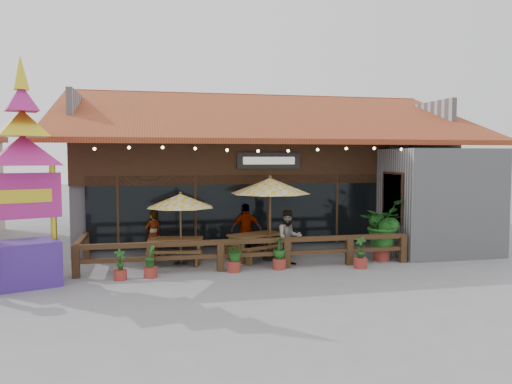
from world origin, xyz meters
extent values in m
plane|color=gray|center=(0.00, 0.00, 0.00)|extent=(100.00, 100.00, 0.00)
cube|color=#9E9FA3|center=(0.00, 7.00, 2.00)|extent=(14.00, 10.00, 4.00)
cube|color=#372011|center=(-1.50, 1.92, 3.20)|extent=(11.00, 0.16, 1.60)
cube|color=black|center=(-1.50, 1.90, 1.50)|extent=(10.00, 0.12, 2.40)
cube|color=#E49C66|center=(-1.50, 2.10, 1.50)|extent=(9.80, 0.05, 2.20)
cube|color=#9E9FA3|center=(5.25, 0.65, 1.80)|extent=(3.50, 2.70, 3.60)
cube|color=red|center=(3.44, 0.50, 2.00)|extent=(0.06, 1.20, 1.50)
cube|color=#372011|center=(3.43, 0.50, 2.00)|extent=(0.04, 1.34, 1.64)
cube|color=#A43E25|center=(0.00, 3.50, 4.90)|extent=(15.50, 7.05, 2.37)
cube|color=#A43E25|center=(0.00, 10.50, 4.90)|extent=(15.50, 7.05, 2.37)
cube|color=#A43E25|center=(0.00, 7.00, 6.02)|extent=(15.50, 0.30, 0.12)
cube|color=#9E9FA3|center=(-7.00, 7.00, 4.70)|extent=(0.20, 9.00, 1.80)
cube|color=#9E9FA3|center=(7.00, 7.00, 4.70)|extent=(0.20, 9.00, 1.80)
cube|color=black|center=(-0.50, 1.80, 3.20)|extent=(2.20, 0.10, 0.55)
cube|color=silver|center=(-0.50, 1.74, 3.20)|extent=(1.80, 0.02, 0.25)
cube|color=#372011|center=(-5.50, 1.86, 1.50)|extent=(0.08, 0.08, 2.40)
cube|color=#372011|center=(-3.00, 1.86, 1.50)|extent=(0.08, 0.08, 2.40)
cube|color=#372011|center=(-0.50, 1.86, 1.50)|extent=(0.08, 0.08, 2.40)
cube|color=#372011|center=(2.00, 1.86, 1.50)|extent=(0.08, 0.08, 2.40)
sphere|color=#FFDC8C|center=(-6.00, 0.08, 3.55)|extent=(0.09, 0.09, 0.09)
sphere|color=#FFDC8C|center=(-5.05, 0.08, 3.59)|extent=(0.09, 0.09, 0.09)
sphere|color=#FFDC8C|center=(-4.10, 0.08, 3.60)|extent=(0.09, 0.09, 0.09)
sphere|color=#FFDC8C|center=(-3.15, 0.08, 3.57)|extent=(0.09, 0.09, 0.09)
sphere|color=#FFDC8C|center=(-2.20, 0.08, 3.53)|extent=(0.09, 0.09, 0.09)
sphere|color=#FFDC8C|center=(-1.25, 0.08, 3.50)|extent=(0.09, 0.09, 0.09)
sphere|color=#FFDC8C|center=(-0.30, 0.08, 3.51)|extent=(0.09, 0.09, 0.09)
sphere|color=#FFDC8C|center=(0.65, 0.08, 3.55)|extent=(0.09, 0.09, 0.09)
sphere|color=#FFDC8C|center=(1.60, 0.08, 3.59)|extent=(0.09, 0.09, 0.09)
sphere|color=#FFDC8C|center=(2.55, 0.08, 3.60)|extent=(0.09, 0.09, 0.09)
sphere|color=#FFDC8C|center=(3.50, 0.08, 3.57)|extent=(0.09, 0.09, 0.09)
cube|color=#462D19|center=(-6.50, -0.50, 0.45)|extent=(0.20, 0.20, 0.90)
cube|color=#462D19|center=(-4.50, -0.50, 0.45)|extent=(0.20, 0.20, 0.90)
cube|color=#462D19|center=(-2.50, -0.50, 0.45)|extent=(0.20, 0.20, 0.90)
cube|color=#462D19|center=(-0.50, -0.50, 0.45)|extent=(0.20, 0.20, 0.90)
cube|color=#462D19|center=(1.50, -0.50, 0.45)|extent=(0.20, 0.20, 0.90)
cube|color=#462D19|center=(3.30, -0.50, 0.45)|extent=(0.20, 0.20, 0.90)
cube|color=#462D19|center=(-1.60, -0.50, 0.85)|extent=(9.80, 0.16, 0.14)
cube|color=#462D19|center=(-1.60, -0.50, 0.45)|extent=(9.80, 0.12, 0.12)
cube|color=#462D19|center=(-6.50, 0.75, 0.85)|extent=(0.16, 2.50, 0.14)
cube|color=#462D19|center=(-6.50, 1.90, 0.45)|extent=(0.20, 0.20, 0.90)
cylinder|color=brown|center=(-3.57, 0.68, 1.06)|extent=(0.06, 0.06, 2.12)
cone|color=yellow|center=(-3.57, 0.68, 1.98)|extent=(2.66, 2.66, 0.42)
sphere|color=brown|center=(-3.57, 0.68, 2.21)|extent=(0.09, 0.09, 0.09)
cylinder|color=black|center=(-3.57, 0.68, 0.03)|extent=(0.41, 0.41, 0.06)
cylinder|color=brown|center=(-0.70, 0.76, 1.28)|extent=(0.07, 0.07, 2.57)
cone|color=yellow|center=(-0.70, 0.76, 2.40)|extent=(3.33, 3.33, 0.50)
sphere|color=brown|center=(-0.70, 0.76, 2.68)|extent=(0.11, 0.11, 0.11)
cylinder|color=black|center=(-0.70, 0.76, 0.03)|extent=(0.49, 0.49, 0.07)
cube|color=brown|center=(-3.71, 0.85, 0.77)|extent=(1.76, 1.03, 0.06)
cube|color=brown|center=(-4.42, 0.97, 0.38)|extent=(0.20, 0.73, 0.77)
cube|color=brown|center=(-2.99, 0.74, 0.38)|extent=(0.20, 0.73, 0.77)
cube|color=brown|center=(-3.80, 0.29, 0.46)|extent=(1.68, 0.55, 0.05)
cube|color=brown|center=(-3.61, 1.41, 0.46)|extent=(1.68, 0.55, 0.05)
cube|color=brown|center=(-1.13, 0.90, 0.81)|extent=(1.95, 1.46, 0.07)
cube|color=brown|center=(-1.84, 0.59, 0.41)|extent=(0.39, 0.74, 0.81)
cube|color=brown|center=(-0.42, 1.21, 0.41)|extent=(0.39, 0.74, 0.81)
cube|color=brown|center=(-0.89, 0.35, 0.48)|extent=(1.74, 0.99, 0.06)
cube|color=brown|center=(-1.37, 1.46, 0.48)|extent=(1.74, 0.99, 0.06)
cube|color=#442486|center=(-7.61, -1.11, 0.58)|extent=(1.86, 1.63, 1.17)
cube|color=#B4217C|center=(-7.61, -1.11, 2.33)|extent=(1.73, 0.83, 1.17)
cube|color=gold|center=(-7.61, -1.25, 2.33)|extent=(1.29, 0.49, 0.34)
cylinder|color=gold|center=(-6.93, -1.11, 2.14)|extent=(0.16, 0.16, 1.94)
pyramid|color=#B4217C|center=(-7.61, -1.11, 3.89)|extent=(2.99, 2.99, 0.78)
pyramid|color=gold|center=(-7.61, -1.11, 4.52)|extent=(2.12, 2.12, 0.68)
pyramid|color=#B4217C|center=(-7.61, -1.11, 5.15)|extent=(1.37, 1.37, 0.68)
pyramid|color=gold|center=(-7.61, -1.11, 5.88)|extent=(0.62, 0.62, 0.87)
cylinder|color=maroon|center=(2.79, -0.07, 0.19)|extent=(0.53, 0.53, 0.39)
imported|color=#22601B|center=(2.79, -0.07, 1.18)|extent=(1.89, 1.88, 1.59)
sphere|color=#22601B|center=(2.92, -0.16, 0.88)|extent=(0.53, 0.53, 0.53)
sphere|color=#22601B|center=(2.69, 0.05, 1.06)|extent=(0.46, 0.46, 0.46)
imported|color=#372011|center=(-4.39, 1.68, 0.80)|extent=(0.69, 0.60, 1.59)
imported|color=#372011|center=(-0.33, -0.13, 0.85)|extent=(0.87, 0.70, 1.70)
imported|color=#372011|center=(-1.29, 1.74, 0.87)|extent=(1.08, 0.60, 1.74)
cylinder|color=maroon|center=(-5.29, -0.98, 0.14)|extent=(0.34, 0.34, 0.28)
imported|color=#22601B|center=(-5.29, -0.98, 0.56)|extent=(0.35, 0.30, 0.57)
cylinder|color=maroon|center=(-4.50, -0.87, 0.14)|extent=(0.36, 0.36, 0.29)
imported|color=#22601B|center=(-4.50, -0.87, 0.59)|extent=(0.32, 0.37, 0.60)
cylinder|color=maroon|center=(-2.14, -0.69, 0.15)|extent=(0.39, 0.39, 0.31)
imported|color=#22601B|center=(-2.14, -0.69, 0.63)|extent=(0.75, 0.72, 0.64)
cylinder|color=maroon|center=(-0.76, -0.62, 0.16)|extent=(0.39, 0.39, 0.31)
imported|color=#22601B|center=(-0.76, -0.62, 0.64)|extent=(0.51, 0.51, 0.65)
cylinder|color=maroon|center=(1.65, -1.02, 0.16)|extent=(0.39, 0.39, 0.31)
imported|color=#22601B|center=(1.65, -1.02, 0.63)|extent=(0.38, 0.41, 0.64)
camera|label=1|loc=(-4.51, -14.73, 3.32)|focal=35.00mm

